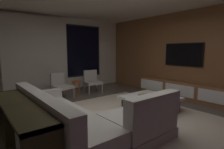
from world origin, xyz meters
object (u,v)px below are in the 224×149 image
at_px(coffee_table, 150,104).
at_px(media_console, 184,91).
at_px(sectional_couch, 82,121).
at_px(accent_chair_near_window, 92,80).
at_px(console_table_behind_couch, 20,126).
at_px(side_stool, 76,84).
at_px(mounted_tv, 183,55).
at_px(accent_chair_by_curtain, 61,84).
at_px(book_stack_on_coffee_table, 144,95).

relative_size(coffee_table, media_console, 0.37).
bearing_deg(sectional_couch, accent_chair_near_window, 54.57).
bearing_deg(console_table_behind_couch, side_stool, 49.36).
relative_size(accent_chair_near_window, mounted_tv, 0.62).
distance_m(coffee_table, console_table_behind_couch, 2.90).
distance_m(accent_chair_near_window, side_stool, 0.62).
height_order(coffee_table, media_console, media_console).
xyz_separation_m(accent_chair_by_curtain, mounted_tv, (3.12, -2.26, 0.92)).
height_order(book_stack_on_coffee_table, accent_chair_by_curtain, accent_chair_by_curtain).
relative_size(coffee_table, console_table_behind_couch, 0.55).
bearing_deg(coffee_table, side_stool, 103.87).
distance_m(book_stack_on_coffee_table, accent_chair_near_window, 2.49).
relative_size(book_stack_on_coffee_table, media_console, 0.08).
bearing_deg(console_table_behind_couch, book_stack_on_coffee_table, 2.69).
relative_size(side_stool, mounted_tv, 0.37).
height_order(accent_chair_by_curtain, media_console, accent_chair_by_curtain).
xyz_separation_m(sectional_couch, media_console, (3.71, 0.24, -0.04)).
bearing_deg(coffee_table, mounted_tv, 8.70).
bearing_deg(console_table_behind_couch, accent_chair_by_curtain, 56.77).
distance_m(sectional_couch, mounted_tv, 4.05).
relative_size(sectional_couch, accent_chair_near_window, 3.21).
bearing_deg(media_console, accent_chair_by_curtain, 140.08).
distance_m(media_console, console_table_behind_couch, 4.62).
relative_size(sectional_couch, coffee_table, 2.16).
xyz_separation_m(book_stack_on_coffee_table, accent_chair_near_window, (0.10, 2.49, 0.04)).
relative_size(media_console, console_table_behind_couch, 1.48).
distance_m(book_stack_on_coffee_table, console_table_behind_couch, 2.77).
distance_m(mounted_tv, console_table_behind_couch, 4.90).
distance_m(side_stool, mounted_tv, 3.58).
bearing_deg(console_table_behind_couch, media_console, 1.37).
bearing_deg(console_table_behind_couch, accent_chair_near_window, 42.38).
height_order(sectional_couch, console_table_behind_couch, sectional_couch).
relative_size(book_stack_on_coffee_table, side_stool, 0.52).
xyz_separation_m(book_stack_on_coffee_table, accent_chair_by_curtain, (-1.09, 2.44, 0.04)).
height_order(media_console, console_table_behind_couch, console_table_behind_couch).
xyz_separation_m(coffee_table, side_stool, (-0.64, 2.60, 0.19)).
distance_m(accent_chair_by_curtain, console_table_behind_couch, 3.07).
bearing_deg(accent_chair_by_curtain, console_table_behind_couch, -123.23).
bearing_deg(console_table_behind_couch, mounted_tv, 3.68).
height_order(accent_chair_near_window, side_stool, accent_chair_near_window).
xyz_separation_m(sectional_couch, accent_chair_near_window, (1.95, 2.75, 0.14)).
bearing_deg(media_console, accent_chair_near_window, 124.94).
xyz_separation_m(accent_chair_near_window, console_table_behind_couch, (-2.87, -2.62, -0.01)).
relative_size(accent_chair_near_window, console_table_behind_couch, 0.37).
relative_size(side_stool, media_console, 0.15).
distance_m(sectional_couch, side_stool, 3.06).
bearing_deg(side_stool, coffee_table, -76.13).
bearing_deg(accent_chair_by_curtain, book_stack_on_coffee_table, -65.93).
height_order(sectional_couch, mounted_tv, mounted_tv).
height_order(coffee_table, console_table_behind_couch, console_table_behind_couch).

